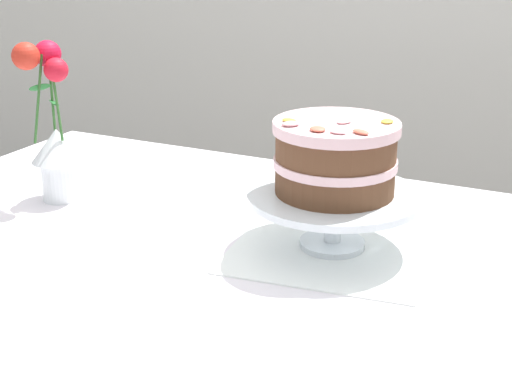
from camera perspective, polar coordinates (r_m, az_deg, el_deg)
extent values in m
cube|color=white|center=(1.22, -3.72, -5.90)|extent=(1.40, 1.00, 0.03)
cylinder|color=brown|center=(1.99, -13.09, -7.75)|extent=(0.06, 0.06, 0.71)
cube|color=white|center=(1.22, 6.05, -5.07)|extent=(0.35, 0.35, 0.00)
cylinder|color=silver|center=(1.22, 6.06, -4.79)|extent=(0.11, 0.11, 0.01)
cylinder|color=silver|center=(1.20, 6.13, -2.94)|extent=(0.03, 0.03, 0.07)
cylinder|color=silver|center=(1.19, 6.21, -1.00)|extent=(0.29, 0.29, 0.01)
cylinder|color=brown|center=(1.18, 6.26, 0.27)|extent=(0.19, 0.19, 0.04)
cylinder|color=beige|center=(1.17, 6.31, 1.62)|extent=(0.20, 0.20, 0.01)
cylinder|color=brown|center=(1.16, 6.36, 2.99)|extent=(0.19, 0.19, 0.04)
cylinder|color=beige|center=(1.15, 6.42, 4.45)|extent=(0.20, 0.20, 0.02)
ellipsoid|color=pink|center=(1.14, 7.01, 4.86)|extent=(0.03, 0.03, 0.00)
ellipsoid|color=pink|center=(1.12, 2.76, 4.73)|extent=(0.04, 0.04, 0.01)
ellipsoid|color=yellow|center=(1.15, 10.38, 4.85)|extent=(0.02, 0.03, 0.01)
ellipsoid|color=yellow|center=(1.14, 2.64, 5.01)|extent=(0.03, 0.02, 0.01)
ellipsoid|color=pink|center=(1.08, 6.53, 4.04)|extent=(0.03, 0.02, 0.00)
ellipsoid|color=#E56B51|center=(1.09, 4.93, 4.30)|extent=(0.04, 0.04, 0.01)
ellipsoid|color=#E56B51|center=(1.08, 8.33, 4.04)|extent=(0.03, 0.03, 0.01)
cylinder|color=silver|center=(1.47, -15.26, 0.22)|extent=(0.07, 0.07, 0.08)
cone|color=silver|center=(1.45, -15.51, 2.93)|extent=(0.10, 0.10, 0.07)
cylinder|color=#2D6028|center=(1.42, -15.51, 5.97)|extent=(0.02, 0.01, 0.14)
sphere|color=red|center=(1.40, -15.60, 8.66)|extent=(0.05, 0.05, 0.05)
cylinder|color=#2D6028|center=(1.43, -15.90, 6.62)|extent=(0.01, 0.01, 0.16)
sphere|color=red|center=(1.42, -16.22, 9.84)|extent=(0.05, 0.05, 0.05)
ellipsoid|color=#236B2D|center=(1.44, -15.73, 6.15)|extent=(0.05, 0.04, 0.01)
cylinder|color=#2D6028|center=(1.41, -16.91, 6.38)|extent=(0.02, 0.03, 0.17)
sphere|color=red|center=(1.39, -17.83, 9.57)|extent=(0.05, 0.05, 0.05)
ellipsoid|color=#236B2D|center=(1.42, -16.79, 7.30)|extent=(0.03, 0.05, 0.02)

